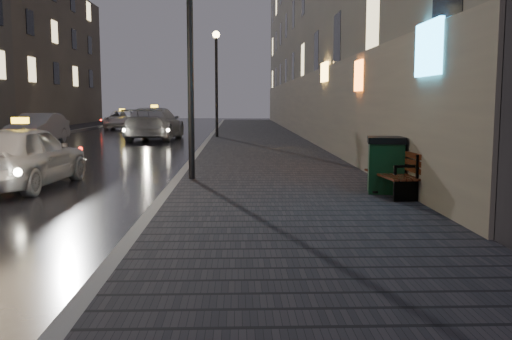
{
  "coord_description": "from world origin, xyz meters",
  "views": [
    {
      "loc": [
        2.91,
        -7.07,
        1.92
      ],
      "look_at": [
        3.2,
        1.83,
        0.85
      ],
      "focal_mm": 40.0,
      "sensor_mm": 36.0,
      "label": 1
    }
  ],
  "objects_px": {
    "lamp_far": "(216,70)",
    "bench": "(396,173)",
    "lamp_near": "(190,31)",
    "taxi_far": "(122,120)",
    "trash_bin": "(386,164)",
    "car_left_mid": "(38,129)",
    "taxi_near": "(22,156)",
    "taxi_mid": "(155,124)"
  },
  "relations": [
    {
      "from": "lamp_far",
      "to": "taxi_far",
      "type": "relative_size",
      "value": 1.14
    },
    {
      "from": "taxi_far",
      "to": "lamp_far",
      "type": "bearing_deg",
      "value": -62.42
    },
    {
      "from": "lamp_near",
      "to": "trash_bin",
      "type": "xyz_separation_m",
      "value": [
        3.95,
        -2.1,
        -2.78
      ]
    },
    {
      "from": "bench",
      "to": "taxi_mid",
      "type": "xyz_separation_m",
      "value": [
        -7.22,
        18.53,
        0.24
      ]
    },
    {
      "from": "trash_bin",
      "to": "taxi_far",
      "type": "distance_m",
      "value": 31.73
    },
    {
      "from": "bench",
      "to": "car_left_mid",
      "type": "relative_size",
      "value": 0.4
    },
    {
      "from": "lamp_near",
      "to": "taxi_mid",
      "type": "distance_m",
      "value": 16.63
    },
    {
      "from": "lamp_far",
      "to": "taxi_near",
      "type": "height_order",
      "value": "lamp_far"
    },
    {
      "from": "bench",
      "to": "taxi_near",
      "type": "bearing_deg",
      "value": 159.75
    },
    {
      "from": "lamp_near",
      "to": "car_left_mid",
      "type": "relative_size",
      "value": 1.24
    },
    {
      "from": "lamp_near",
      "to": "lamp_far",
      "type": "relative_size",
      "value": 1.0
    },
    {
      "from": "lamp_near",
      "to": "car_left_mid",
      "type": "xyz_separation_m",
      "value": [
        -8.01,
        13.12,
        -2.79
      ]
    },
    {
      "from": "bench",
      "to": "lamp_far",
      "type": "bearing_deg",
      "value": 97.39
    },
    {
      "from": "lamp_near",
      "to": "taxi_far",
      "type": "height_order",
      "value": "lamp_near"
    },
    {
      "from": "lamp_near",
      "to": "taxi_far",
      "type": "relative_size",
      "value": 1.14
    },
    {
      "from": "bench",
      "to": "taxi_far",
      "type": "distance_m",
      "value": 32.07
    },
    {
      "from": "taxi_far",
      "to": "car_left_mid",
      "type": "bearing_deg",
      "value": -97.39
    },
    {
      "from": "taxi_near",
      "to": "taxi_mid",
      "type": "height_order",
      "value": "taxi_mid"
    },
    {
      "from": "taxi_near",
      "to": "trash_bin",
      "type": "bearing_deg",
      "value": 171.94
    },
    {
      "from": "taxi_near",
      "to": "taxi_mid",
      "type": "bearing_deg",
      "value": -86.95
    },
    {
      "from": "bench",
      "to": "trash_bin",
      "type": "height_order",
      "value": "trash_bin"
    },
    {
      "from": "trash_bin",
      "to": "taxi_mid",
      "type": "xyz_separation_m",
      "value": [
        -7.11,
        18.21,
        0.11
      ]
    },
    {
      "from": "taxi_mid",
      "to": "bench",
      "type": "bearing_deg",
      "value": 115.19
    },
    {
      "from": "car_left_mid",
      "to": "taxi_mid",
      "type": "xyz_separation_m",
      "value": [
        4.85,
        2.99,
        0.11
      ]
    },
    {
      "from": "trash_bin",
      "to": "taxi_near",
      "type": "distance_m",
      "value": 7.9
    },
    {
      "from": "lamp_far",
      "to": "car_left_mid",
      "type": "height_order",
      "value": "lamp_far"
    },
    {
      "from": "lamp_near",
      "to": "bench",
      "type": "xyz_separation_m",
      "value": [
        4.07,
        -2.42,
        -2.91
      ]
    },
    {
      "from": "taxi_far",
      "to": "lamp_near",
      "type": "bearing_deg",
      "value": -79.42
    },
    {
      "from": "car_left_mid",
      "to": "taxi_near",
      "type": "bearing_deg",
      "value": -69.73
    },
    {
      "from": "lamp_near",
      "to": "taxi_far",
      "type": "xyz_separation_m",
      "value": [
        -7.11,
        27.64,
        -2.84
      ]
    },
    {
      "from": "car_left_mid",
      "to": "taxi_far",
      "type": "height_order",
      "value": "car_left_mid"
    },
    {
      "from": "lamp_near",
      "to": "lamp_far",
      "type": "xyz_separation_m",
      "value": [
        0.0,
        16.0,
        0.0
      ]
    },
    {
      "from": "lamp_near",
      "to": "taxi_far",
      "type": "bearing_deg",
      "value": 104.43
    },
    {
      "from": "trash_bin",
      "to": "car_left_mid",
      "type": "height_order",
      "value": "car_left_mid"
    },
    {
      "from": "lamp_far",
      "to": "taxi_near",
      "type": "relative_size",
      "value": 1.25
    },
    {
      "from": "bench",
      "to": "taxi_mid",
      "type": "bearing_deg",
      "value": 106.24
    },
    {
      "from": "lamp_near",
      "to": "bench",
      "type": "relative_size",
      "value": 3.09
    },
    {
      "from": "bench",
      "to": "taxi_far",
      "type": "height_order",
      "value": "taxi_far"
    },
    {
      "from": "taxi_mid",
      "to": "taxi_near",
      "type": "bearing_deg",
      "value": 91.86
    },
    {
      "from": "lamp_far",
      "to": "bench",
      "type": "relative_size",
      "value": 3.09
    },
    {
      "from": "lamp_far",
      "to": "taxi_far",
      "type": "height_order",
      "value": "lamp_far"
    },
    {
      "from": "taxi_near",
      "to": "taxi_far",
      "type": "distance_m",
      "value": 28.14
    }
  ]
}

